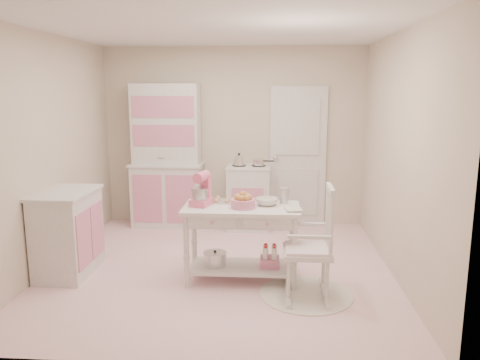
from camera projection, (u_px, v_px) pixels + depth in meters
The scene contains 14 objects.
room_shell at pixel (219, 122), 4.97m from camera, with size 3.84×3.84×2.62m.
door at pixel (298, 157), 6.86m from camera, with size 0.82×0.05×2.04m, color white.
hutch at pixel (166, 156), 6.78m from camera, with size 1.06×0.50×2.08m, color white.
stove at pixel (249, 197), 6.76m from camera, with size 0.62×0.57×0.92m, color white.
base_cabinet at pixel (68, 233), 5.07m from camera, with size 0.54×0.84×0.92m, color white.
lace_rug at pixel (306, 294), 4.61m from camera, with size 0.92×0.92×0.01m, color white.
rocking_chair at pixel (308, 241), 4.50m from camera, with size 0.48×0.72×1.10m, color white.
work_table at pixel (241, 243), 4.90m from camera, with size 1.20×0.60×0.80m, color white.
stand_mixer at pixel (201, 189), 4.84m from camera, with size 0.20×0.28×0.34m, color pink.
cookie_tray at pixel (229, 201), 5.01m from camera, with size 0.34×0.24×0.02m, color silver.
bread_basket at pixel (243, 203), 4.77m from camera, with size 0.25×0.25×0.09m, color pink.
mixing_bowl at pixel (267, 202), 4.88m from camera, with size 0.24×0.24×0.07m, color silver.
metal_pitcher at pixel (284, 196), 4.94m from camera, with size 0.10×0.10×0.17m, color silver.
recipe_book at pixel (285, 209), 4.68m from camera, with size 0.16×0.21×0.02m, color silver.
Camera 1 is at (0.57, -4.97, 1.99)m, focal length 35.00 mm.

